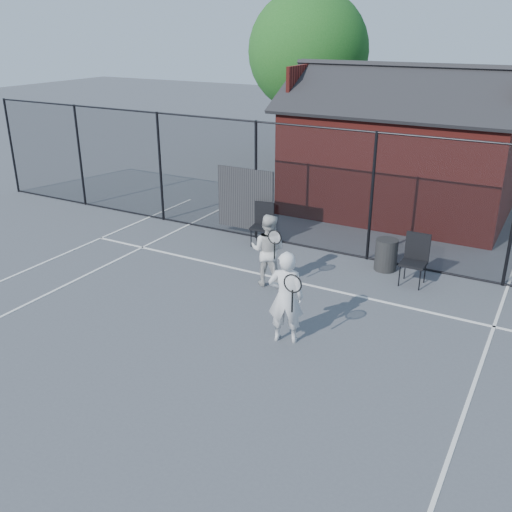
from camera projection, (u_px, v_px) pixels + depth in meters
The scene contains 10 objects.
ground at pixel (216, 345), 9.86m from camera, with size 80.00×80.00×0.00m, color #4A4D54.
court_lines at pixel (170, 383), 8.79m from camera, with size 11.02×18.00×0.01m.
fence at pixel (318, 192), 13.49m from camera, with size 22.04×3.00×3.00m.
clubhouse at pixel (400, 157), 16.31m from camera, with size 6.50×4.36×4.19m.
tree_left at pixel (308, 52), 21.22m from camera, with size 4.48×4.48×6.44m.
player_front at pixel (286, 297), 9.68m from camera, with size 0.80×0.64×1.67m.
player_back at pixel (268, 250), 11.87m from camera, with size 0.89×0.71×1.55m.
chair_left at pixel (262, 225), 14.11m from camera, with size 0.50×0.52×1.04m, color black.
chair_right at pixel (414, 261), 11.94m from camera, with size 0.51×0.54×1.07m, color black.
waste_bin at pixel (386, 255), 12.74m from camera, with size 0.49×0.49×0.72m, color #252525.
Camera 1 is at (4.76, -7.13, 5.15)m, focal length 40.00 mm.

